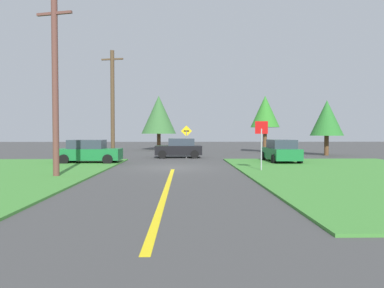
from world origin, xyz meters
TOP-DOWN VIEW (x-y plane):
  - ground_plane at (0.00, 0.00)m, footprint 120.00×120.00m
  - grass_verge_right at (9.69, -4.00)m, footprint 12.00×20.00m
  - lane_stripe_center at (0.00, -8.00)m, footprint 0.20×14.00m
  - stop_sign at (4.85, -2.10)m, footprint 0.68×0.15m
  - parked_car_near_building at (-5.87, 2.96)m, footprint 4.28×1.98m
  - car_on_crossroad at (7.46, 3.41)m, footprint 2.04×4.17m
  - car_approaching_junction at (0.22, 8.39)m, footprint 3.94×2.19m
  - utility_pole_near at (-5.36, -4.44)m, footprint 1.77×0.56m
  - utility_pole_mid at (-5.04, 6.87)m, footprint 1.79×0.48m
  - direction_sign at (0.83, 7.66)m, footprint 0.91×0.08m
  - oak_tree_left at (-2.50, 21.98)m, footprint 4.25×4.25m
  - pine_tree_center at (9.36, 16.40)m, footprint 3.09×3.09m
  - oak_tree_right at (13.86, 11.06)m, footprint 2.98×2.98m

SIDE VIEW (x-z plane):
  - ground_plane at x=0.00m, z-range 0.00..0.00m
  - lane_stripe_center at x=0.00m, z-range 0.00..0.01m
  - grass_verge_right at x=9.69m, z-range 0.00..0.08m
  - parked_car_near_building at x=-5.87m, z-range -0.01..1.61m
  - car_on_crossroad at x=7.46m, z-range -0.01..1.61m
  - car_approaching_junction at x=0.22m, z-range -0.01..1.61m
  - direction_sign at x=0.83m, z-range 0.33..3.03m
  - stop_sign at x=4.85m, z-range 0.53..3.26m
  - oak_tree_right at x=13.86m, z-range 0.89..6.01m
  - utility_pole_near at x=-5.36m, z-range 0.13..8.42m
  - oak_tree_left at x=-2.50m, z-range 0.98..7.65m
  - pine_tree_center at x=9.36m, z-range 1.31..7.41m
  - utility_pole_mid at x=-5.04m, z-range 0.11..8.71m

